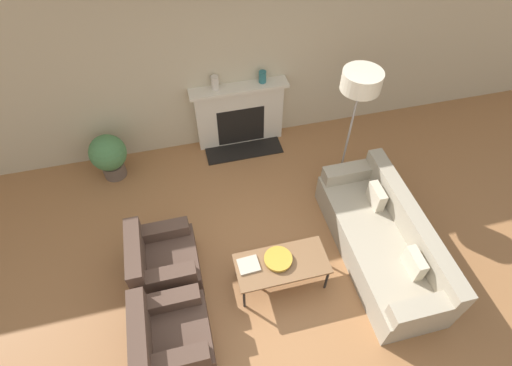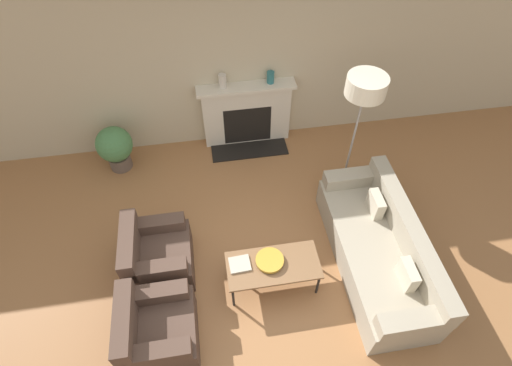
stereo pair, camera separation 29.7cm
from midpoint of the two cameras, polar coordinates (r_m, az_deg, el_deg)
The scene contains 13 objects.
ground_plane at distance 5.14m, azimuth 0.70°, elevation -15.97°, with size 18.00×18.00×0.00m, color #99663D.
wall_back at distance 6.03m, azimuth -6.53°, elevation 16.78°, with size 18.00×0.06×2.90m.
fireplace at distance 6.47m, azimuth -3.68°, elevation 9.58°, with size 1.51×0.59×1.10m.
couch at distance 5.37m, azimuth 16.16°, elevation -8.00°, with size 0.88×2.26×0.81m.
armchair_near at distance 4.75m, azimuth -14.01°, elevation -20.67°, with size 0.79×0.83×0.78m.
armchair_far at distance 5.17m, azimuth -14.85°, elevation -10.95°, with size 0.79×0.83×0.78m.
coffee_table at distance 4.87m, azimuth 1.93°, elevation -11.62°, with size 1.11×0.52×0.45m.
bowl at distance 4.82m, azimuth 1.40°, elevation -10.87°, with size 0.34×0.34×0.05m.
book at distance 4.81m, azimuth -2.87°, elevation -11.68°, with size 0.26×0.23×0.02m.
floor_lamp at distance 5.24m, azimuth 13.05°, elevation 13.15°, with size 0.51×0.51×1.89m.
mantel_vase_left at distance 6.05m, azimuth -7.32°, elevation 13.98°, with size 0.11×0.11×0.21m.
mantel_vase_center_left at distance 6.15m, azimuth -0.50°, elevation 14.90°, with size 0.11×0.11×0.18m.
potted_plant at distance 6.40m, azimuth -21.56°, elevation 3.69°, with size 0.55×0.55×0.75m.
Camera 1 is at (-0.72, -2.04, 4.67)m, focal length 28.00 mm.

